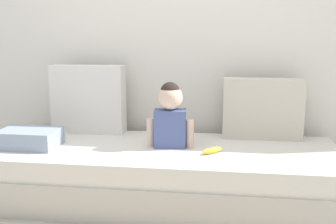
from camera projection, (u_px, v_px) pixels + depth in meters
The scene contains 8 objects.
ground_plane at pixel (166, 198), 2.77m from camera, with size 12.00×12.00×0.00m, color #B2ADA3.
back_wall at pixel (177, 33), 3.12m from camera, with size 5.65×0.10×2.32m, color silver.
couch at pixel (166, 173), 2.73m from camera, with size 2.45×0.91×0.37m.
throw_pillow_left at pixel (88, 99), 3.08m from camera, with size 0.58×0.16×0.53m, color silver.
throw_pillow_right at pixel (262, 109), 2.91m from camera, with size 0.58×0.16×0.45m, color beige.
toddler at pixel (170, 114), 2.67m from camera, with size 0.33×0.17×0.45m.
banana at pixel (212, 150), 2.56m from camera, with size 0.17×0.04×0.04m, color yellow.
folded_blanket at pixel (29, 138), 2.70m from camera, with size 0.40×0.28×0.12m, color #8E9EB2.
Camera 1 is at (0.37, -2.58, 1.13)m, focal length 41.70 mm.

